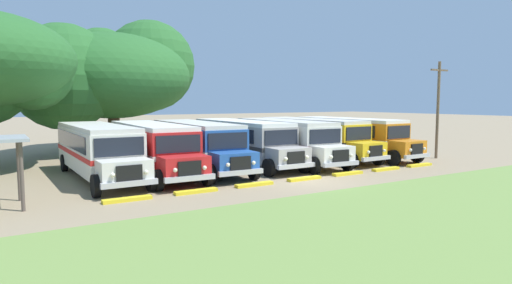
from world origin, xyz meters
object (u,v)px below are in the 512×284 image
at_px(parked_bus_slot_1, 152,146).
at_px(parked_bus_slot_3, 243,140).
at_px(utility_pole, 438,107).
at_px(broad_shade_tree, 110,72).
at_px(parked_bus_slot_2, 197,143).
at_px(parked_bus_slot_6, 351,135).
at_px(parked_bus_slot_4, 286,139).
at_px(parked_bus_slot_0, 98,148).
at_px(parked_bus_slot_5, 314,136).

xyz_separation_m(parked_bus_slot_1, parked_bus_slot_3, (6.21, 0.50, 0.00)).
bearing_deg(utility_pole, broad_shade_tree, 137.58).
distance_m(parked_bus_slot_2, broad_shade_tree, 13.69).
xyz_separation_m(parked_bus_slot_1, parked_bus_slot_6, (15.01, -0.12, 0.00)).
height_order(parked_bus_slot_2, parked_bus_slot_3, same).
bearing_deg(parked_bus_slot_1, parked_bus_slot_2, 95.56).
bearing_deg(parked_bus_slot_4, parked_bus_slot_3, -100.30).
height_order(parked_bus_slot_3, parked_bus_slot_6, same).
bearing_deg(parked_bus_slot_6, parked_bus_slot_3, -96.23).
bearing_deg(parked_bus_slot_2, parked_bus_slot_3, 97.55).
bearing_deg(parked_bus_slot_0, parked_bus_slot_6, 88.24).
xyz_separation_m(parked_bus_slot_0, parked_bus_slot_6, (17.93, -0.27, 0.00)).
height_order(parked_bus_slot_1, parked_bus_slot_3, same).
bearing_deg(broad_shade_tree, parked_bus_slot_3, -66.36).
xyz_separation_m(parked_bus_slot_1, broad_shade_tree, (0.81, 12.85, 4.83)).
relative_size(parked_bus_slot_6, broad_shade_tree, 0.72).
relative_size(parked_bus_slot_4, parked_bus_slot_6, 1.00).
height_order(parked_bus_slot_1, parked_bus_slot_5, same).
bearing_deg(parked_bus_slot_5, parked_bus_slot_0, -90.70).
bearing_deg(broad_shade_tree, parked_bus_slot_5, -47.95).
distance_m(parked_bus_slot_3, parked_bus_slot_6, 8.82).
bearing_deg(utility_pole, parked_bus_slot_5, 148.09).
relative_size(parked_bus_slot_4, broad_shade_tree, 0.72).
height_order(parked_bus_slot_1, parked_bus_slot_4, same).
xyz_separation_m(parked_bus_slot_0, parked_bus_slot_2, (5.74, 0.05, 0.00)).
bearing_deg(parked_bus_slot_1, utility_pole, 79.40).
distance_m(parked_bus_slot_0, parked_bus_slot_5, 14.90).
bearing_deg(parked_bus_slot_3, parked_bus_slot_5, 89.92).
bearing_deg(parked_bus_slot_0, parked_bus_slot_4, 87.50).
bearing_deg(parked_bus_slot_0, parked_bus_slot_5, 90.29).
height_order(parked_bus_slot_0, parked_bus_slot_5, same).
bearing_deg(utility_pole, parked_bus_slot_4, 158.89).
bearing_deg(parked_bus_slot_2, parked_bus_slot_0, -87.11).
bearing_deg(parked_bus_slot_0, utility_pole, 78.11).
bearing_deg(parked_bus_slot_2, parked_bus_slot_1, -83.62).
bearing_deg(parked_bus_slot_6, parked_bus_slot_0, -93.04).
relative_size(parked_bus_slot_2, utility_pole, 1.59).
bearing_deg(parked_bus_slot_2, parked_bus_slot_5, 94.02).
relative_size(parked_bus_slot_1, parked_bus_slot_5, 1.00).
height_order(parked_bus_slot_5, utility_pole, utility_pole).
height_order(parked_bus_slot_2, utility_pole, utility_pole).
distance_m(parked_bus_slot_2, utility_pole, 17.34).
bearing_deg(parked_bus_slot_5, broad_shade_tree, -139.83).
relative_size(parked_bus_slot_4, utility_pole, 1.59).
bearing_deg(parked_bus_slot_0, parked_bus_slot_1, 86.20).
bearing_deg(parked_bus_slot_3, parked_bus_slot_0, -87.39).
xyz_separation_m(parked_bus_slot_4, broad_shade_tree, (-8.26, 13.04, 4.83)).
xyz_separation_m(parked_bus_slot_0, parked_bus_slot_4, (11.98, -0.34, 0.00)).
bearing_deg(parked_bus_slot_3, utility_pole, 70.85).
bearing_deg(parked_bus_slot_4, utility_pole, 72.19).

